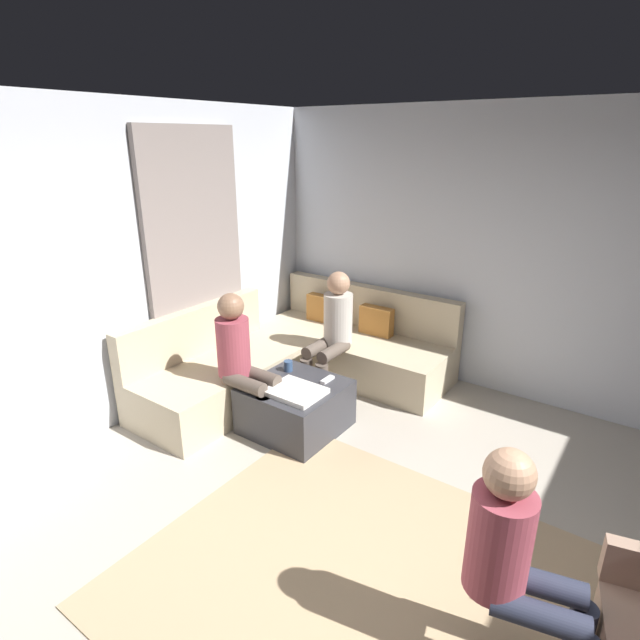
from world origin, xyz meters
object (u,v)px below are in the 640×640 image
person_on_couch_side (242,358)px  person_on_armchair (520,560)px  coffee_mug (288,366)px  person_on_couch_back (332,329)px  ottoman (296,407)px  sectional_couch (298,357)px  game_remote (327,380)px

person_on_couch_side → person_on_armchair: size_ratio=1.02×
coffee_mug → person_on_armchair: size_ratio=0.08×
coffee_mug → person_on_couch_back: 0.62m
ottoman → person_on_couch_back: bearing=100.8°
person_on_couch_back → sectional_couch: bearing=8.2°
sectional_couch → person_on_armchair: bearing=-34.1°
person_on_armchair → person_on_couch_back: bearing=-142.3°
ottoman → person_on_couch_back: (-0.15, 0.77, 0.45)m
person_on_couch_back → person_on_armchair: bearing=140.8°
person_on_couch_back → person_on_couch_side: same height
coffee_mug → person_on_couch_side: 0.48m
ottoman → person_on_armchair: (2.10, -1.06, 0.43)m
coffee_mug → person_on_couch_back: size_ratio=0.08×
person_on_couch_side → person_on_couch_back: bearing=166.9°
coffee_mug → ottoman: bearing=-39.3°
ottoman → coffee_mug: coffee_mug is taller
sectional_couch → person_on_armchair: size_ratio=2.16×
ottoman → person_on_couch_side: size_ratio=0.63×
game_remote → person_on_armchair: person_on_armchair is taller
ottoman → person_on_couch_back: size_ratio=0.63×
game_remote → coffee_mug: bearing=-174.3°
ottoman → person_on_couch_side: bearing=-148.9°
sectional_couch → coffee_mug: size_ratio=26.84×
coffee_mug → person_on_couch_side: (-0.16, -0.41, 0.19)m
ottoman → game_remote: game_remote is taller
sectional_couch → ottoman: 0.89m
sectional_couch → person_on_armchair: 3.20m
ottoman → person_on_couch_back: person_on_couch_back is taller
game_remote → person_on_couch_side: size_ratio=0.12×
person_on_couch_side → coffee_mug: bearing=158.8°
person_on_couch_back → person_on_couch_side: size_ratio=1.00×
ottoman → game_remote: 0.36m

